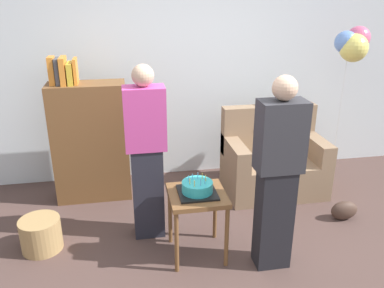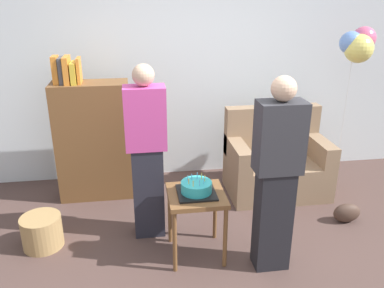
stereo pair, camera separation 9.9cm
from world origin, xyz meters
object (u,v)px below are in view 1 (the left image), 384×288
Objects in this scene: wicker_basket at (41,234)px; person_blowing_candles at (146,153)px; side_table at (197,203)px; birthday_cake at (197,188)px; bookshelf at (90,140)px; couch at (273,162)px; handbag at (344,210)px; balloon_bunch at (353,44)px; person_holding_cake at (277,175)px.

person_blowing_candles is at bearing 4.61° from wicker_basket.
birthday_cake is at bearing -20.18° from side_table.
birthday_cake is at bearing -53.02° from bookshelf.
couch reaches higher than wicker_basket.
handbag is (1.97, -0.11, -0.73)m from person_blowing_candles.
side_table is at bearing -12.85° from wicker_basket.
couch is 0.94m from handbag.
couch is 3.06× the size of wicker_basket.
side_table is 0.33× the size of balloon_bunch.
bookshelf reaches higher than side_table.
person_blowing_candles is 0.89× the size of balloon_bunch.
wicker_basket is 1.29× the size of handbag.
side_table is 0.72m from person_holding_cake.
person_blowing_candles is 1.17m from person_holding_cake.
birthday_cake is 0.58m from person_blowing_candles.
person_holding_cake is (0.99, -0.63, 0.00)m from person_blowing_candles.
handbag is (1.58, 0.29, -0.41)m from side_table.
bookshelf reaches higher than handbag.
balloon_bunch is at bearing 29.31° from birthday_cake.
bookshelf is 0.97× the size of person_blowing_candles.
birthday_cake reaches higher than wicker_basket.
birthday_cake is (0.00, -0.00, 0.14)m from side_table.
person_blowing_candles reaches higher than side_table.
bookshelf is at bearing 137.49° from person_blowing_candles.
bookshelf is 2.63× the size of side_table.
balloon_bunch is at bearing 13.01° from wicker_basket.
side_table is 2.15× the size of handbag.
birthday_cake reaches higher than side_table.
person_blowing_candles is 4.53× the size of wicker_basket.
wicker_basket is at bearing -166.99° from balloon_bunch.
bookshelf is 2.77m from handbag.
couch is at bearing -119.34° from person_holding_cake.
couch is 1.55m from balloon_bunch.
handbag is 1.77m from balloon_bunch.
person_holding_cake is (1.54, -1.49, 0.16)m from bookshelf.
balloon_bunch reaches higher than handbag.
handbag is (0.99, 0.53, -0.73)m from person_holding_cake.
person_holding_cake reaches higher than handbag.
person_holding_cake is at bearing -17.93° from person_blowing_candles.
person_blowing_candles reaches higher than couch.
bookshelf is 4.39× the size of wicker_basket.
birthday_cake is 1.49m from wicker_basket.
person_holding_cake is 0.89× the size of balloon_bunch.
person_holding_cake is 4.53× the size of wicker_basket.
balloon_bunch is (1.90, 1.07, 1.15)m from side_table.
bookshelf is 1.58m from side_table.
balloon_bunch reaches higher than wicker_basket.
birthday_cake reaches higher than handbag.
side_table is (-1.09, -1.05, 0.17)m from couch.
bookshelf is 2.15m from person_holding_cake.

